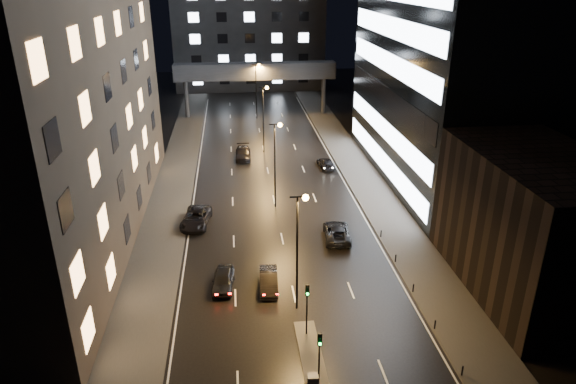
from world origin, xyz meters
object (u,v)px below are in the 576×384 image
car_away_c (196,218)px  utility_cabinet (313,382)px  car_toward_b (326,163)px  car_away_d (243,153)px  car_away_a (223,280)px  car_away_b (269,281)px  car_toward_a (337,232)px

car_away_c → utility_cabinet: bearing=-62.8°
car_away_c → car_toward_b: size_ratio=1.29×
car_away_c → utility_cabinet: car_away_c is taller
car_away_d → car_toward_b: (11.48, -5.22, -0.13)m
car_away_a → car_away_b: car_away_a is taller
car_away_d → car_toward_a: car_away_d is taller
utility_cabinet → car_toward_b: bearing=82.5°
car_away_c → car_toward_b: 23.58m
car_away_a → car_away_d: bearing=91.2°
car_away_b → car_away_d: car_away_d is taller
car_toward_a → car_away_a: bearing=39.8°
car_away_b → car_toward_b: 30.91m
car_toward_a → car_toward_b: size_ratio=1.22×
car_away_d → car_toward_b: size_ratio=1.20×
car_away_b → car_away_c: bearing=120.9°
car_away_d → utility_cabinet: bearing=-84.7°
car_away_b → car_away_c: (-6.93, 13.05, 0.09)m
car_away_a → car_away_b: size_ratio=1.00×
car_away_d → car_toward_b: car_away_d is taller
car_toward_a → car_away_b: bearing=53.0°
car_toward_b → utility_cabinet: size_ratio=3.91×
car_away_c → car_away_b: bearing=-54.1°
car_away_b → car_toward_a: car_toward_a is taller
car_away_a → car_toward_b: (14.24, 28.65, -0.09)m
car_away_d → car_away_c: bearing=-103.7°
car_away_c → car_toward_a: size_ratio=1.06×
car_away_d → utility_cabinet: (3.14, -46.72, -0.06)m
car_away_d → car_toward_a: bearing=-69.8°
car_away_a → car_away_c: bearing=109.4°
car_away_b → car_toward_a: size_ratio=0.80×
car_away_b → car_away_a: bearing=175.7°
car_toward_a → car_toward_b: bearing=-91.0°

